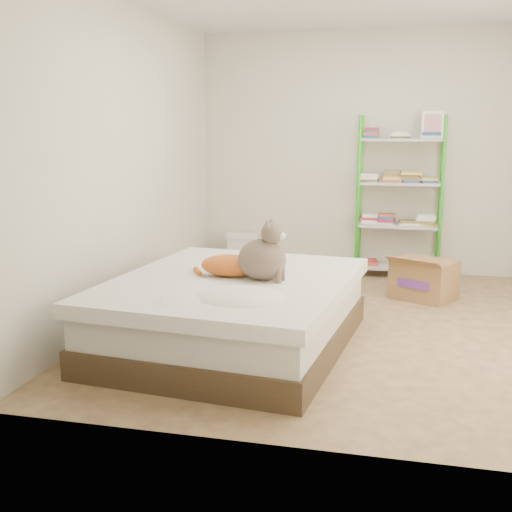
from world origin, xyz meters
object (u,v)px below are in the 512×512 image
(grey_cat, at_px, (262,251))
(white_bin, at_px, (242,251))
(bed, at_px, (233,312))
(orange_cat, at_px, (230,263))
(cardboard_box, at_px, (424,279))
(shelf_unit, at_px, (400,197))

(grey_cat, distance_m, white_bin, 2.74)
(bed, height_order, grey_cat, grey_cat)
(bed, distance_m, orange_cat, 0.36)
(cardboard_box, bearing_deg, bed, -101.96)
(orange_cat, xyz_separation_m, cardboard_box, (1.42, 1.65, -0.43))
(bed, distance_m, shelf_unit, 2.87)
(grey_cat, bearing_deg, white_bin, 23.93)
(orange_cat, bearing_deg, white_bin, 100.58)
(bed, bearing_deg, white_bin, 109.00)
(shelf_unit, height_order, white_bin, shelf_unit)
(cardboard_box, bearing_deg, white_bin, -176.05)
(bed, bearing_deg, cardboard_box, 56.47)
(bed, relative_size, shelf_unit, 1.24)
(grey_cat, distance_m, shelf_unit, 2.75)
(orange_cat, bearing_deg, cardboard_box, 47.11)
(bed, bearing_deg, orange_cat, 134.38)
(grey_cat, height_order, white_bin, grey_cat)
(bed, relative_size, grey_cat, 5.08)
(white_bin, bearing_deg, bed, -76.75)
(grey_cat, height_order, shelf_unit, shelf_unit)
(orange_cat, xyz_separation_m, grey_cat, (0.25, -0.06, 0.11))
(bed, relative_size, orange_cat, 4.29)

